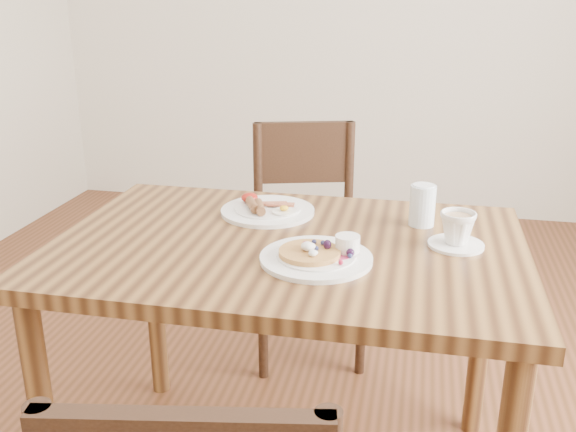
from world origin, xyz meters
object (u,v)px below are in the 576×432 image
Objects in this scene: dining_table at (288,277)px; chair_far at (307,229)px; breakfast_plate at (266,209)px; water_glass at (422,205)px; pancake_plate at (318,255)px; teacup_saucer at (457,231)px.

chair_far is at bearing 96.70° from dining_table.
chair_far is 0.63m from breakfast_plate.
dining_table is 0.42m from water_glass.
chair_far is (-0.09, 0.77, -0.16)m from dining_table.
chair_far is 0.93m from pancake_plate.
chair_far is 6.29× the size of teacup_saucer.
breakfast_plate is at bearing 71.98° from chair_far.
water_glass reaches higher than pancake_plate.
water_glass is at bearing -0.84° from breakfast_plate.
chair_far reaches higher than teacup_saucer.
pancake_plate is at bearing -153.60° from teacup_saucer.
pancake_plate is 0.38m from water_glass.
teacup_saucer reaches higher than dining_table.
dining_table is 0.18m from pancake_plate.
chair_far is 3.26× the size of pancake_plate.
dining_table is at bearing -149.22° from water_glass.
chair_far is at bearing 102.04° from pancake_plate.
water_glass reaches higher than dining_table.
pancake_plate is 1.93× the size of teacup_saucer.
chair_far is 3.26× the size of breakfast_plate.
chair_far is at bearing 88.23° from breakfast_plate.
dining_table is at bearing 80.45° from chair_far.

